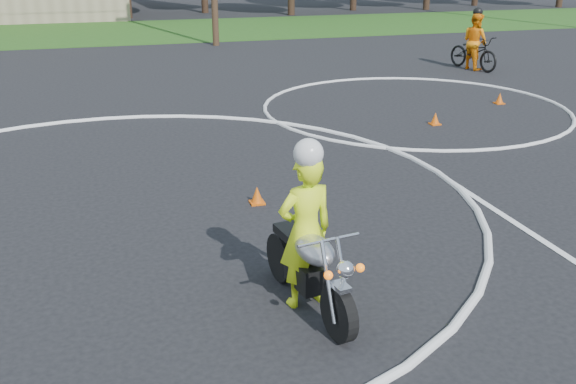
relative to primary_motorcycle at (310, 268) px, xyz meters
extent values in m
plane|color=black|center=(-2.13, 0.96, -0.54)|extent=(120.00, 120.00, 0.00)
cube|color=#1E4714|center=(-2.13, 27.96, -0.53)|extent=(120.00, 10.00, 0.02)
torus|color=silver|center=(-2.13, 3.96, -0.54)|extent=(12.12, 12.12, 0.12)
torus|color=silver|center=(5.87, 8.96, -0.54)|extent=(8.10, 8.10, 0.10)
cylinder|color=black|center=(0.11, -0.70, -0.22)|extent=(0.23, 0.65, 0.64)
cylinder|color=black|center=(-0.13, 0.78, -0.22)|extent=(0.23, 0.65, 0.64)
cube|color=black|center=(-0.02, 0.09, -0.12)|extent=(0.39, 0.63, 0.32)
ellipsoid|color=#AEADB2|center=(0.02, -0.12, 0.29)|extent=(0.49, 0.73, 0.30)
cube|color=black|center=(-0.07, 0.41, 0.24)|extent=(0.37, 0.67, 0.11)
cylinder|color=white|center=(0.00, -0.63, 0.15)|extent=(0.11, 0.38, 0.86)
cylinder|color=silver|center=(0.19, -0.60, 0.15)|extent=(0.11, 0.38, 0.86)
cube|color=silver|center=(0.11, -0.72, 0.12)|extent=(0.18, 0.25, 0.05)
cylinder|color=silver|center=(0.07, -0.43, 0.54)|extent=(0.74, 0.16, 0.04)
sphere|color=white|center=(0.12, -0.80, 0.36)|extent=(0.19, 0.19, 0.19)
sphere|color=orange|center=(-0.07, -0.81, 0.33)|extent=(0.10, 0.10, 0.10)
sphere|color=orange|center=(0.31, -0.75, 0.33)|extent=(0.10, 0.10, 0.10)
cylinder|color=silver|center=(0.08, 0.54, -0.22)|extent=(0.22, 0.85, 0.09)
imported|color=#E0FF1A|center=(-0.01, 0.14, 0.40)|extent=(0.75, 0.55, 1.88)
sphere|color=silver|center=(0.00, 0.09, 1.36)|extent=(0.34, 0.34, 0.34)
imported|color=black|center=(10.50, 13.64, 0.04)|extent=(1.24, 2.32, 1.16)
imported|color=orange|center=(10.50, 13.64, 0.42)|extent=(0.92, 1.08, 1.93)
sphere|color=black|center=(10.50, 13.64, 1.41)|extent=(0.33, 0.33, 0.33)
cone|color=#D6550B|center=(8.34, 8.71, -0.39)|extent=(0.22, 0.22, 0.30)
cube|color=#D6550B|center=(8.34, 8.71, -0.53)|extent=(0.24, 0.24, 0.03)
cone|color=#D6550B|center=(0.20, 3.43, -0.39)|extent=(0.22, 0.22, 0.30)
cube|color=#D6550B|center=(0.20, 3.43, -0.53)|extent=(0.24, 0.24, 0.03)
cone|color=#D6550B|center=(5.56, 7.21, -0.39)|extent=(0.22, 0.22, 0.30)
cube|color=#D6550B|center=(5.56, 7.21, -0.53)|extent=(0.24, 0.24, 0.03)
camera|label=1|loc=(-2.11, -6.31, 3.48)|focal=40.00mm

